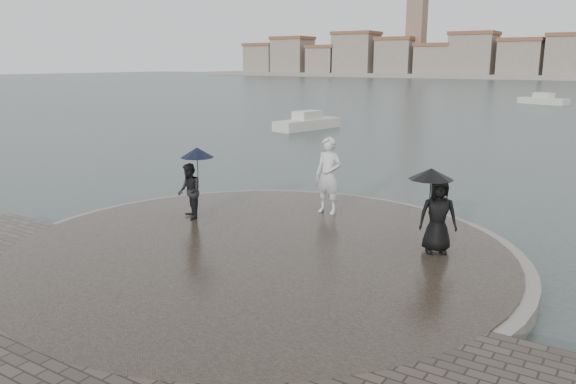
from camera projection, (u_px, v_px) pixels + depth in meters
The scene contains 6 objects.
ground at pixel (153, 313), 10.73m from camera, with size 400.00×400.00×0.00m, color #2B3835.
kerb_ring at pixel (259, 254), 13.56m from camera, with size 12.50×12.50×0.32m, color gray.
quay_tip at pixel (259, 253), 13.56m from camera, with size 11.90×11.90×0.36m, color #2D261E.
statue at pixel (328, 176), 16.28m from camera, with size 0.81×0.53×2.23m, color silver.
visitor_left at pixel (191, 182), 15.67m from camera, with size 1.21×1.03×2.04m.
visitor_right at pixel (436, 205), 12.93m from camera, with size 1.28×1.07×1.95m.
Camera 1 is at (7.55, -6.94, 4.70)m, focal length 35.00 mm.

